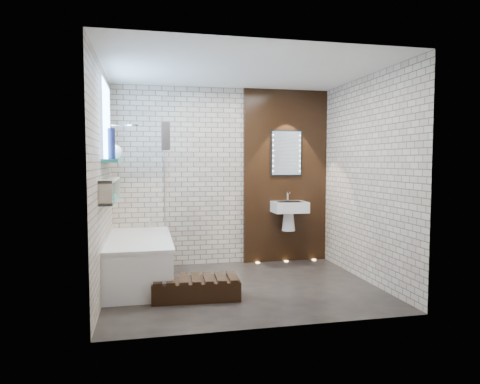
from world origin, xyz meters
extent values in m
plane|color=black|center=(0.00, 0.00, 0.00)|extent=(3.20, 3.20, 0.00)
cube|color=#B09D8C|center=(0.00, 1.30, 1.30)|extent=(3.20, 0.04, 2.60)
cube|color=#B09D8C|center=(0.00, -1.30, 1.30)|extent=(3.20, 0.04, 2.60)
cube|color=#B09D8C|center=(-1.60, 0.00, 1.30)|extent=(0.04, 2.60, 2.60)
cube|color=#B09D8C|center=(1.60, 0.00, 1.30)|extent=(0.04, 2.60, 2.60)
plane|color=white|center=(0.00, 0.00, 2.60)|extent=(3.20, 3.20, 0.00)
cube|color=black|center=(0.95, 1.27, 1.30)|extent=(1.30, 0.06, 2.60)
cube|color=#7FADE0|center=(-1.59, 0.35, 2.00)|extent=(0.03, 1.00, 0.90)
cube|color=teal|center=(-1.51, 0.35, 1.53)|extent=(0.18, 1.00, 0.04)
cube|color=teal|center=(-1.53, 0.15, 1.08)|extent=(0.14, 1.30, 0.03)
cube|color=#B2A899|center=(-1.53, 0.15, 1.32)|extent=(0.14, 1.30, 0.03)
cube|color=#B2A899|center=(-1.53, -0.48, 1.20)|extent=(0.14, 0.03, 0.26)
cube|color=#B2A899|center=(-1.53, 0.79, 1.20)|extent=(0.14, 0.03, 0.26)
cube|color=white|center=(-1.23, 0.45, 0.28)|extent=(0.75, 1.70, 0.55)
cube|color=white|center=(-1.23, 0.45, 0.57)|extent=(0.79, 1.74, 0.03)
cylinder|color=silver|center=(-1.08, 1.18, 0.64)|extent=(0.04, 0.04, 0.12)
cube|color=white|center=(-0.87, 0.89, 1.28)|extent=(0.01, 0.78, 1.40)
cube|color=black|center=(-0.87, 0.70, 1.85)|extent=(0.10, 0.27, 0.35)
cylinder|color=silver|center=(-1.30, 0.95, 2.00)|extent=(0.18, 0.18, 0.02)
cube|color=white|center=(0.95, 1.06, 0.85)|extent=(0.50, 0.36, 0.16)
cone|color=white|center=(0.95, 1.11, 0.63)|extent=(0.20, 0.20, 0.28)
cylinder|color=silver|center=(0.95, 1.16, 1.00)|extent=(0.03, 0.03, 0.14)
cube|color=black|center=(0.95, 1.24, 1.65)|extent=(0.50, 0.02, 0.70)
cube|color=silver|center=(0.95, 1.23, 1.65)|extent=(0.45, 0.01, 0.65)
cube|color=black|center=(-0.60, -0.30, 0.11)|extent=(0.98, 0.48, 0.21)
cylinder|color=#AF5B1B|center=(-1.53, -0.24, 1.15)|extent=(0.05, 0.05, 0.10)
cylinder|color=maroon|center=(-1.53, -0.19, 1.16)|extent=(0.05, 0.05, 0.12)
sphere|color=white|center=(-1.50, 0.47, 1.61)|extent=(0.13, 0.13, 0.13)
cylinder|color=#161B3E|center=(-1.50, 0.06, 1.72)|extent=(0.08, 0.08, 0.35)
sphere|color=white|center=(-1.50, 0.47, 1.64)|extent=(0.18, 0.18, 0.18)
cylinder|color=#FFD899|center=(0.50, 1.20, 0.01)|extent=(0.06, 0.06, 0.01)
cylinder|color=#FFD899|center=(0.95, 1.20, 0.01)|extent=(0.06, 0.06, 0.01)
cylinder|color=#FFD899|center=(1.40, 1.20, 0.01)|extent=(0.06, 0.06, 0.01)
camera|label=1|loc=(-1.12, -5.04, 1.52)|focal=32.51mm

